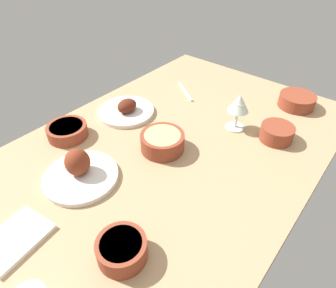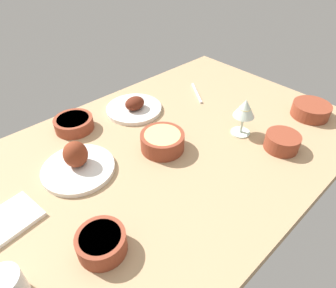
# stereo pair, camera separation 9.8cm
# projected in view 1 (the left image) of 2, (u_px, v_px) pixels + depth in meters

# --- Properties ---
(dining_table) EXTENTS (1.40, 0.90, 0.04)m
(dining_table) POSITION_uv_depth(u_px,v_px,m) (168.00, 153.00, 1.01)
(dining_table) COLOR tan
(dining_table) RESTS_ON ground
(plate_center_main) EXTENTS (0.22, 0.22, 0.07)m
(plate_center_main) POSITION_uv_depth(u_px,v_px,m) (126.00, 110.00, 1.16)
(plate_center_main) COLOR silver
(plate_center_main) RESTS_ON dining_table
(plate_near_viewer) EXTENTS (0.23, 0.23, 0.10)m
(plate_near_viewer) POSITION_uv_depth(u_px,v_px,m) (80.00, 171.00, 0.87)
(plate_near_viewer) COLOR silver
(plate_near_viewer) RESTS_ON dining_table
(bowl_potatoes) EXTENTS (0.12, 0.12, 0.05)m
(bowl_potatoes) POSITION_uv_depth(u_px,v_px,m) (277.00, 132.00, 1.02)
(bowl_potatoes) COLOR brown
(bowl_potatoes) RESTS_ON dining_table
(bowl_cream) EXTENTS (0.14, 0.14, 0.05)m
(bowl_cream) POSITION_uv_depth(u_px,v_px,m) (297.00, 100.00, 1.19)
(bowl_cream) COLOR brown
(bowl_cream) RESTS_ON dining_table
(bowl_pasta) EXTENTS (0.15, 0.15, 0.06)m
(bowl_pasta) POSITION_uv_depth(u_px,v_px,m) (162.00, 141.00, 0.98)
(bowl_pasta) COLOR brown
(bowl_pasta) RESTS_ON dining_table
(bowl_sauce) EXTENTS (0.14, 0.14, 0.05)m
(bowl_sauce) POSITION_uv_depth(u_px,v_px,m) (67.00, 130.00, 1.03)
(bowl_sauce) COLOR brown
(bowl_sauce) RESTS_ON dining_table
(bowl_soup) EXTENTS (0.12, 0.12, 0.05)m
(bowl_soup) POSITION_uv_depth(u_px,v_px,m) (122.00, 249.00, 0.67)
(bowl_soup) COLOR brown
(bowl_soup) RESTS_ON dining_table
(wine_glass) EXTENTS (0.08, 0.08, 0.14)m
(wine_glass) POSITION_uv_depth(u_px,v_px,m) (239.00, 105.00, 1.03)
(wine_glass) COLOR silver
(wine_glass) RESTS_ON dining_table
(folded_napkin) EXTENTS (0.18, 0.14, 0.01)m
(folded_napkin) POSITION_uv_depth(u_px,v_px,m) (14.00, 239.00, 0.72)
(folded_napkin) COLOR white
(folded_napkin) RESTS_ON dining_table
(fork_loose) EXTENTS (0.10, 0.15, 0.01)m
(fork_loose) POSITION_uv_depth(u_px,v_px,m) (185.00, 91.00, 1.30)
(fork_loose) COLOR silver
(fork_loose) RESTS_ON dining_table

